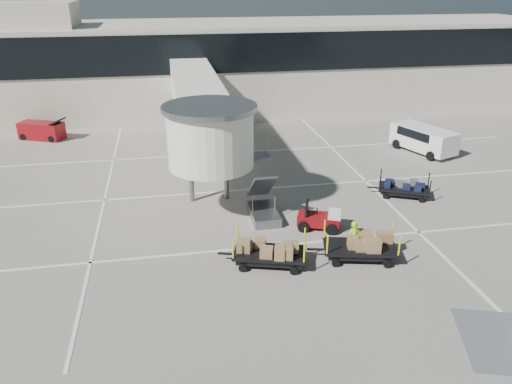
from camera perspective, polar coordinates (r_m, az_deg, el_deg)
ground at (r=22.79m, az=6.88°, el=-8.22°), size 140.00×140.00×0.00m
lane_markings at (r=30.71m, az=0.64°, el=0.64°), size 40.00×30.00×0.02m
terminal at (r=49.35m, az=-3.73°, el=14.27°), size 64.00×12.11×15.20m
jet_bridge at (r=31.71m, az=-6.32°, el=9.38°), size 5.70×20.40×6.03m
baggage_tug at (r=25.67m, az=7.29°, el=-3.10°), size 2.38×2.00×1.41m
suitcase_cart at (r=30.41m, az=16.70°, el=0.36°), size 3.51×2.50×1.38m
box_cart_near at (r=23.25m, az=11.39°, el=-6.08°), size 4.11×2.32×1.57m
box_cart_far at (r=22.31m, az=1.76°, el=-6.97°), size 4.02×2.44×1.54m
ground_worker at (r=23.38m, az=11.14°, el=-5.26°), size 0.66×0.48×1.69m
minivan at (r=38.62m, az=18.46°, el=5.96°), size 3.56×5.21×1.84m
belt_loader at (r=43.25m, az=-23.27°, el=6.45°), size 3.89×2.71×1.76m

